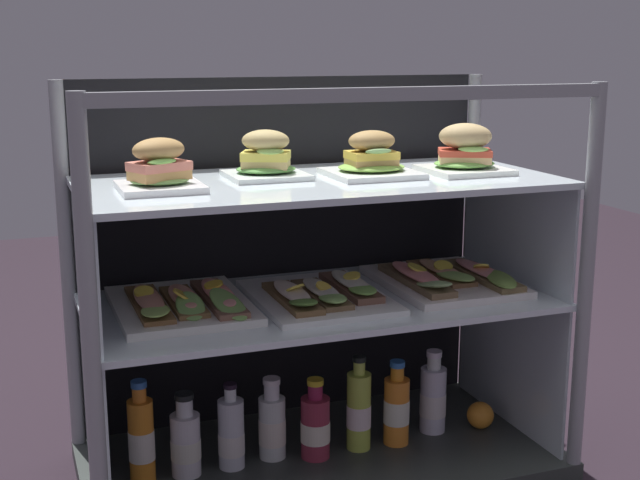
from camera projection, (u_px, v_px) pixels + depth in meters
ground_plane at (320, 472)px, 2.14m from camera, size 6.00×6.00×0.02m
case_base_deck at (320, 460)px, 2.13m from camera, size 1.14×0.56×0.04m
case_frame at (300, 253)px, 2.16m from camera, size 1.14×0.56×0.94m
riser_lower_tier at (320, 380)px, 2.09m from camera, size 1.07×0.49×0.38m
shelf_lower_glass at (320, 302)px, 2.05m from camera, size 1.08×0.51×0.01m
riser_upper_tier at (320, 243)px, 2.01m from camera, size 1.07×0.49×0.27m
shelf_upper_glass at (320, 182)px, 1.98m from camera, size 1.08×0.51×0.01m
plated_roll_sandwich_right_of_center at (159, 170)px, 1.82m from camera, size 0.17×0.17×0.11m
plated_roll_sandwich_mid_right at (266, 160)px, 1.99m from camera, size 0.18×0.18×0.11m
plated_roll_sandwich_far_left at (372, 161)px, 2.01m from camera, size 0.20×0.20×0.11m
plated_roll_sandwich_far_right at (465, 154)px, 2.07m from camera, size 0.19×0.19×0.12m
open_sandwich_tray_center at (184, 303)px, 1.94m from camera, size 0.30×0.38×0.06m
open_sandwich_tray_mid_left at (321, 294)px, 2.02m from camera, size 0.30×0.38×0.06m
open_sandwich_tray_mid_right at (446, 278)px, 2.15m from camera, size 0.30×0.39×0.07m
juice_bottle_back_right at (141, 439)px, 1.96m from camera, size 0.06×0.06×0.25m
juice_bottle_back_left at (186, 442)px, 2.00m from camera, size 0.07×0.07×0.20m
juice_bottle_tucked_behind at (231, 435)px, 2.03m from camera, size 0.06×0.06×0.21m
juice_bottle_front_fourth at (272, 425)px, 2.09m from camera, size 0.07×0.07×0.20m
juice_bottle_back_center at (315, 426)px, 2.09m from camera, size 0.07×0.07×0.20m
juice_bottle_front_second at (359, 410)px, 2.13m from camera, size 0.06×0.06×0.24m
juice_bottle_front_left_end at (397, 409)px, 2.16m from camera, size 0.06×0.06×0.22m
juice_bottle_front_middle at (433, 398)px, 2.23m from camera, size 0.07×0.07×0.22m
orange_fruit_beside_bottles at (480, 415)px, 2.26m from camera, size 0.07×0.07×0.07m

